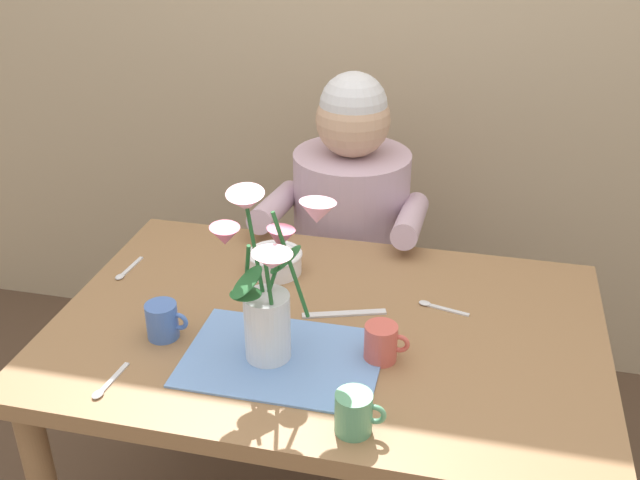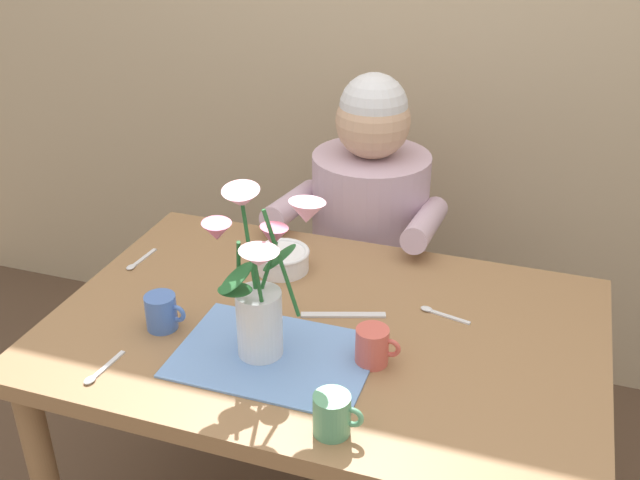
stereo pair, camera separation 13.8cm
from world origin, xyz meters
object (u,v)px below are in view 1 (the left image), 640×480
object	(u,v)px
tea_cup	(163,321)
coffee_cup	(382,343)
ceramic_mug	(354,413)
dinner_knife	(344,314)
seated_person	(350,258)
ceramic_bowl	(275,261)
flower_vase	(268,287)

from	to	relation	value
tea_cup	coffee_cup	xyz separation A→B (m)	(0.46, 0.03, 0.00)
ceramic_mug	coffee_cup	size ratio (longest dim) A/B	1.00
dinner_knife	seated_person	bearing A→B (deg)	80.93
ceramic_bowl	flower_vase	bearing A→B (deg)	-75.50
ceramic_bowl	tea_cup	distance (m)	0.35
coffee_cup	tea_cup	bearing A→B (deg)	-176.72
dinner_knife	coffee_cup	xyz separation A→B (m)	(0.11, -0.14, 0.04)
flower_vase	ceramic_bowl	size ratio (longest dim) A/B	2.67
coffee_cup	seated_person	bearing A→B (deg)	105.67
seated_person	flower_vase	size ratio (longest dim) A/B	3.13
flower_vase	dinner_knife	world-z (taller)	flower_vase
ceramic_bowl	coffee_cup	world-z (taller)	coffee_cup
ceramic_bowl	tea_cup	size ratio (longest dim) A/B	1.46
seated_person	tea_cup	world-z (taller)	seated_person
tea_cup	seated_person	bearing A→B (deg)	70.39
tea_cup	ceramic_mug	bearing A→B (deg)	-23.23
tea_cup	coffee_cup	size ratio (longest dim) A/B	1.00
tea_cup	flower_vase	bearing A→B (deg)	-4.53
ceramic_bowl	coffee_cup	distance (m)	0.43
ceramic_bowl	ceramic_mug	xyz separation A→B (m)	(0.30, -0.51, 0.01)
dinner_knife	tea_cup	xyz separation A→B (m)	(-0.36, -0.17, 0.04)
dinner_knife	tea_cup	bearing A→B (deg)	-173.21
seated_person	ceramic_bowl	distance (m)	0.48
ceramic_bowl	ceramic_mug	distance (m)	0.59
ceramic_bowl	coffee_cup	size ratio (longest dim) A/B	1.46
seated_person	flower_vase	bearing A→B (deg)	-87.11
flower_vase	ceramic_bowl	xyz separation A→B (m)	(-0.09, 0.34, -0.14)
seated_person	ceramic_bowl	size ratio (longest dim) A/B	8.35
seated_person	ceramic_bowl	world-z (taller)	seated_person
flower_vase	ceramic_bowl	bearing A→B (deg)	104.50
dinner_knife	coffee_cup	bearing A→B (deg)	-72.00
flower_vase	coffee_cup	xyz separation A→B (m)	(0.22, 0.05, -0.13)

